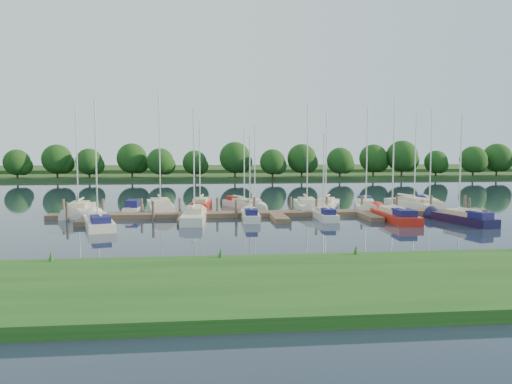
{
  "coord_description": "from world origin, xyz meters",
  "views": [
    {
      "loc": [
        -6.41,
        -36.79,
        5.99
      ],
      "look_at": [
        -1.71,
        8.0,
        2.2
      ],
      "focal_mm": 35.0,
      "sensor_mm": 36.0,
      "label": 1
    }
  ],
  "objects": [
    {
      "name": "sailboat_s_5",
      "position": [
        14.71,
        1.88,
        0.32
      ],
      "size": [
        2.98,
        7.27,
        9.28
      ],
      "rotation": [
        0.0,
        0.0,
        0.22
      ],
      "color": "black",
      "rests_on": "ground"
    },
    {
      "name": "sailboat_s_2",
      "position": [
        -2.47,
        5.59,
        0.32
      ],
      "size": [
        1.5,
        5.8,
        7.61
      ],
      "rotation": [
        0.0,
        0.0,
        -0.03
      ],
      "color": "silver",
      "rests_on": "ground"
    },
    {
      "name": "sailboat_n_9",
      "position": [
        15.27,
        12.98,
        0.27
      ],
      "size": [
        3.47,
        7.89,
        10.03
      ],
      "rotation": [
        0.0,
        0.0,
        3.4
      ],
      "color": "silver",
      "rests_on": "ground"
    },
    {
      "name": "ground",
      "position": [
        0.0,
        0.0,
        0.0
      ],
      "size": [
        260.0,
        260.0,
        0.0
      ],
      "primitive_type": "plane",
      "color": "#192433",
      "rests_on": "ground"
    },
    {
      "name": "dock",
      "position": [
        0.0,
        7.31,
        0.2
      ],
      "size": [
        40.0,
        6.0,
        0.4
      ],
      "color": "brown",
      "rests_on": "ground"
    },
    {
      "name": "near_bank",
      "position": [
        0.0,
        -16.0,
        0.25
      ],
      "size": [
        90.0,
        10.0,
        0.5
      ],
      "primitive_type": "cube",
      "color": "#194A15",
      "rests_on": "ground"
    },
    {
      "name": "sailboat_s_4",
      "position": [
        9.76,
        4.08,
        0.32
      ],
      "size": [
        2.14,
        8.46,
        10.78
      ],
      "rotation": [
        0.0,
        0.0,
        -0.02
      ],
      "color": "red",
      "rests_on": "ground"
    },
    {
      "name": "sailboat_n_6",
      "position": [
        3.86,
        12.2,
        0.28
      ],
      "size": [
        2.72,
        8.6,
        10.92
      ],
      "rotation": [
        0.0,
        0.0,
        3.04
      ],
      "color": "silver",
      "rests_on": "ground"
    },
    {
      "name": "sailboat_n_2",
      "position": [
        -10.73,
        13.21,
        0.27
      ],
      "size": [
        3.46,
        9.72,
        12.13
      ],
      "rotation": [
        0.0,
        0.0,
        3.29
      ],
      "color": "silver",
      "rests_on": "ground"
    },
    {
      "name": "sailboat_n_4",
      "position": [
        -2.41,
        14.68,
        0.31
      ],
      "size": [
        3.94,
        6.6,
        8.68
      ],
      "rotation": [
        0.0,
        0.0,
        3.58
      ],
      "color": "silver",
      "rests_on": "ground"
    },
    {
      "name": "distant_hill",
      "position": [
        0.0,
        100.0,
        0.7
      ],
      "size": [
        220.0,
        40.0,
        1.4
      ],
      "primitive_type": "cube",
      "color": "#315324",
      "rests_on": "ground"
    },
    {
      "name": "sailboat_n_3",
      "position": [
        -6.78,
        14.44,
        0.28
      ],
      "size": [
        2.45,
        7.29,
        9.32
      ],
      "rotation": [
        0.0,
        0.0,
        3.02
      ],
      "color": "red",
      "rests_on": "ground"
    },
    {
      "name": "sailboat_s_1",
      "position": [
        -7.24,
        5.25,
        0.29
      ],
      "size": [
        2.16,
        7.64,
        9.93
      ],
      "rotation": [
        0.0,
        0.0,
        -0.06
      ],
      "color": "silver",
      "rests_on": "ground"
    },
    {
      "name": "treeline",
      "position": [
        -2.37,
        61.85,
        3.92
      ],
      "size": [
        145.35,
        9.16,
        7.65
      ],
      "color": "#38281C",
      "rests_on": "ground"
    },
    {
      "name": "sailboat_n_5",
      "position": [
        -1.28,
        13.46,
        0.27
      ],
      "size": [
        1.67,
        6.85,
        8.84
      ],
      "rotation": [
        0.0,
        0.0,
        3.15
      ],
      "color": "silver",
      "rests_on": "ground"
    },
    {
      "name": "sailboat_n_8",
      "position": [
        9.93,
        12.08,
        0.31
      ],
      "size": [
        3.8,
        8.5,
        10.64
      ],
      "rotation": [
        0.0,
        0.0,
        2.88
      ],
      "color": "silver",
      "rests_on": "ground"
    },
    {
      "name": "sailboat_s_0",
      "position": [
        -14.69,
        3.04,
        0.31
      ],
      "size": [
        3.76,
        8.13,
        10.24
      ],
      "rotation": [
        0.0,
        0.0,
        0.28
      ],
      "color": "silver",
      "rests_on": "ground"
    },
    {
      "name": "sailboat_s_3",
      "position": [
        4.01,
        5.52,
        0.31
      ],
      "size": [
        1.46,
        5.94,
        7.75
      ],
      "rotation": [
        0.0,
        0.0,
        -0.01
      ],
      "color": "silver",
      "rests_on": "ground"
    },
    {
      "name": "motorboat",
      "position": [
        -13.16,
        11.29,
        0.34
      ],
      "size": [
        1.49,
        4.87,
        1.57
      ],
      "rotation": [
        0.0,
        0.0,
        3.12
      ],
      "color": "silver",
      "rests_on": "ground"
    },
    {
      "name": "sailboat_n_0",
      "position": [
        -18.11,
        11.2,
        0.28
      ],
      "size": [
        2.5,
        8.46,
        10.74
      ],
      "rotation": [
        0.0,
        0.0,
        3.21
      ],
      "color": "silver",
      "rests_on": "ground"
    },
    {
      "name": "far_shore",
      "position": [
        0.0,
        75.0,
        0.3
      ],
      "size": [
        180.0,
        30.0,
        0.6
      ],
      "primitive_type": "cube",
      "color": "#203C17",
      "rests_on": "ground"
    },
    {
      "name": "mooring_pilings",
      "position": [
        0.0,
        8.43,
        0.6
      ],
      "size": [
        38.24,
        2.84,
        2.0
      ],
      "color": "#473D33",
      "rests_on": "ground"
    },
    {
      "name": "sailboat_n_7",
      "position": [
        6.02,
        12.92,
        0.27
      ],
      "size": [
        4.25,
        7.82,
        10.11
      ],
      "rotation": [
        0.0,
        0.0,
        2.76
      ],
      "color": "silver",
      "rests_on": "ground"
    },
    {
      "name": "sailboat_n_10",
      "position": [
        16.69,
        12.26,
        0.31
      ],
      "size": [
        3.61,
        8.43,
        10.54
      ],
      "rotation": [
        0.0,
        0.0,
        2.9
      ],
      "color": "silver",
      "rests_on": "ground"
    }
  ]
}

